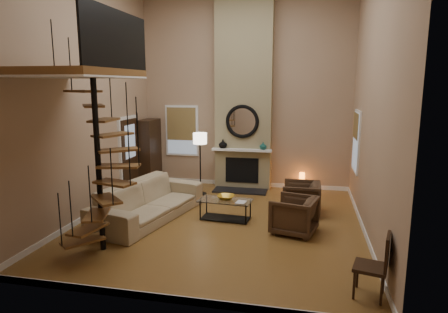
% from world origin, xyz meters
% --- Properties ---
extents(ground, '(6.00, 6.50, 0.01)m').
position_xyz_m(ground, '(0.00, 0.00, -0.01)').
color(ground, olive).
rests_on(ground, ground).
extents(back_wall, '(6.00, 0.02, 5.50)m').
position_xyz_m(back_wall, '(0.00, 3.25, 2.75)').
color(back_wall, tan).
rests_on(back_wall, ground).
extents(front_wall, '(6.00, 0.02, 5.50)m').
position_xyz_m(front_wall, '(0.00, -3.25, 2.75)').
color(front_wall, tan).
rests_on(front_wall, ground).
extents(left_wall, '(0.02, 6.50, 5.50)m').
position_xyz_m(left_wall, '(-3.00, 0.00, 2.75)').
color(left_wall, tan).
rests_on(left_wall, ground).
extents(right_wall, '(0.02, 6.50, 5.50)m').
position_xyz_m(right_wall, '(3.00, 0.00, 2.75)').
color(right_wall, tan).
rests_on(right_wall, ground).
extents(baseboard_back, '(6.00, 0.02, 0.12)m').
position_xyz_m(baseboard_back, '(0.00, 3.24, 0.06)').
color(baseboard_back, white).
rests_on(baseboard_back, ground).
extents(baseboard_front, '(6.00, 0.02, 0.12)m').
position_xyz_m(baseboard_front, '(0.00, -3.24, 0.06)').
color(baseboard_front, white).
rests_on(baseboard_front, ground).
extents(baseboard_left, '(0.02, 6.50, 0.12)m').
position_xyz_m(baseboard_left, '(-2.99, 0.00, 0.06)').
color(baseboard_left, white).
rests_on(baseboard_left, ground).
extents(baseboard_right, '(0.02, 6.50, 0.12)m').
position_xyz_m(baseboard_right, '(2.99, 0.00, 0.06)').
color(baseboard_right, white).
rests_on(baseboard_right, ground).
extents(chimney_breast, '(1.60, 0.38, 5.50)m').
position_xyz_m(chimney_breast, '(0.00, 3.06, 2.75)').
color(chimney_breast, '#8F835D').
rests_on(chimney_breast, ground).
extents(hearth, '(1.50, 0.60, 0.04)m').
position_xyz_m(hearth, '(0.00, 2.57, 0.02)').
color(hearth, black).
rests_on(hearth, ground).
extents(firebox, '(0.95, 0.02, 0.72)m').
position_xyz_m(firebox, '(0.00, 2.86, 0.55)').
color(firebox, black).
rests_on(firebox, chimney_breast).
extents(mantel, '(1.70, 0.18, 0.06)m').
position_xyz_m(mantel, '(0.00, 2.78, 1.15)').
color(mantel, white).
rests_on(mantel, chimney_breast).
extents(mirror_frame, '(0.94, 0.10, 0.94)m').
position_xyz_m(mirror_frame, '(0.00, 2.84, 1.95)').
color(mirror_frame, black).
rests_on(mirror_frame, chimney_breast).
extents(mirror_disc, '(0.80, 0.01, 0.80)m').
position_xyz_m(mirror_disc, '(0.00, 2.85, 1.95)').
color(mirror_disc, white).
rests_on(mirror_disc, chimney_breast).
extents(vase_left, '(0.24, 0.24, 0.25)m').
position_xyz_m(vase_left, '(-0.55, 2.82, 1.30)').
color(vase_left, black).
rests_on(vase_left, mantel).
extents(vase_right, '(0.20, 0.20, 0.21)m').
position_xyz_m(vase_right, '(0.60, 2.82, 1.28)').
color(vase_right, '#164F47').
rests_on(vase_right, mantel).
extents(window_back, '(1.02, 0.06, 1.52)m').
position_xyz_m(window_back, '(-1.90, 3.22, 1.62)').
color(window_back, white).
rests_on(window_back, back_wall).
extents(window_right, '(0.06, 1.02, 1.52)m').
position_xyz_m(window_right, '(2.97, 2.00, 1.63)').
color(window_right, white).
rests_on(window_right, right_wall).
extents(entry_door, '(0.10, 1.05, 2.16)m').
position_xyz_m(entry_door, '(-2.95, 1.80, 1.05)').
color(entry_door, white).
rests_on(entry_door, ground).
extents(loft, '(1.70, 2.20, 1.09)m').
position_xyz_m(loft, '(-2.04, -1.80, 3.24)').
color(loft, brown).
rests_on(loft, left_wall).
extents(spiral_stair, '(1.47, 1.47, 4.06)m').
position_xyz_m(spiral_stair, '(-1.78, -1.79, 1.78)').
color(spiral_stair, black).
rests_on(spiral_stair, ground).
extents(hutch, '(0.42, 0.90, 2.02)m').
position_xyz_m(hutch, '(-2.77, 2.76, 0.95)').
color(hutch, black).
rests_on(hutch, ground).
extents(sofa, '(1.77, 3.16, 0.87)m').
position_xyz_m(sofa, '(-1.64, -0.03, 0.40)').
color(sofa, tan).
rests_on(sofa, ground).
extents(armchair_near, '(0.87, 0.84, 0.79)m').
position_xyz_m(armchair_near, '(1.79, 1.03, 0.35)').
color(armchair_near, '#463020').
rests_on(armchair_near, ground).
extents(armchair_far, '(1.03, 1.02, 0.78)m').
position_xyz_m(armchair_far, '(1.66, -0.24, 0.35)').
color(armchair_far, '#463020').
rests_on(armchair_far, ground).
extents(coffee_table, '(1.21, 0.67, 0.44)m').
position_xyz_m(coffee_table, '(0.07, 0.24, 0.28)').
color(coffee_table, silver).
rests_on(coffee_table, ground).
extents(bowl, '(0.39, 0.39, 0.10)m').
position_xyz_m(bowl, '(0.07, 0.29, 0.50)').
color(bowl, gold).
rests_on(bowl, coffee_table).
extents(book, '(0.24, 0.30, 0.03)m').
position_xyz_m(book, '(0.42, 0.09, 0.46)').
color(book, gray).
rests_on(book, coffee_table).
extents(floor_lamp, '(0.37, 0.37, 1.70)m').
position_xyz_m(floor_lamp, '(-1.01, 2.07, 1.41)').
color(floor_lamp, black).
rests_on(floor_lamp, ground).
extents(accent_lamp, '(0.15, 0.15, 0.54)m').
position_xyz_m(accent_lamp, '(1.70, 3.02, 0.25)').
color(accent_lamp, orange).
rests_on(accent_lamp, ground).
extents(side_chair, '(0.53, 0.53, 0.96)m').
position_xyz_m(side_chair, '(2.81, -2.50, 0.53)').
color(side_chair, black).
rests_on(side_chair, ground).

